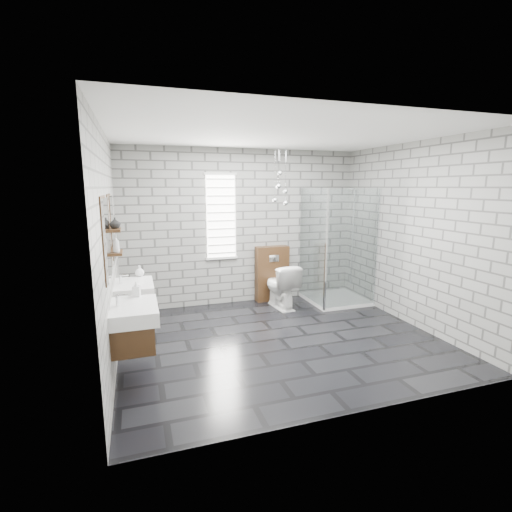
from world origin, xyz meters
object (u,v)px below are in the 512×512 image
vanity_left (130,314)px  cistern_panel (272,273)px  shower_enclosure (334,276)px  toilet (281,286)px  vanity_right (131,290)px

vanity_left → cistern_panel: vanity_left is taller
vanity_left → cistern_panel: bearing=43.1°
shower_enclosure → toilet: 1.00m
cistern_panel → toilet: cistern_panel is taller
vanity_right → toilet: 2.60m
vanity_right → toilet: bearing=20.2°
toilet → vanity_right: bearing=14.6°
vanity_right → toilet: (2.42, 0.89, -0.38)m
vanity_right → cistern_panel: bearing=28.7°
vanity_right → toilet: vanity_right is taller
vanity_left → shower_enclosure: 3.84m
shower_enclosure → vanity_left: bearing=-152.9°
vanity_left → cistern_panel: 3.32m
toilet → shower_enclosure: bearing=169.7°
vanity_left → toilet: bearing=37.1°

